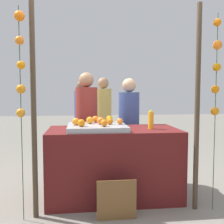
{
  "coord_description": "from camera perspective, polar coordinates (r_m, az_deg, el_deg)",
  "views": [
    {
      "loc": [
        -0.4,
        -3.27,
        1.34
      ],
      "look_at": [
        0.0,
        0.15,
        1.08
      ],
      "focal_mm": 42.57,
      "sensor_mm": 36.0,
      "label": 1
    }
  ],
  "objects": [
    {
      "name": "orange_9",
      "position": [
        3.09,
        -6.6,
        -2.33
      ],
      "size": [
        0.09,
        0.09,
        0.09
      ],
      "primitive_type": "sphere",
      "color": "orange",
      "rests_on": "orange_tray"
    },
    {
      "name": "garland_strand_right",
      "position": [
        3.16,
        21.49,
        8.51
      ],
      "size": [
        0.11,
        0.11,
        2.19
      ],
      "color": "#2D4C23",
      "rests_on": "ground_plane"
    },
    {
      "name": "ground_plane",
      "position": [
        3.56,
        0.29,
        -17.75
      ],
      "size": [
        24.0,
        24.0,
        0.0
      ],
      "primitive_type": "plane",
      "color": "gray"
    },
    {
      "name": "crowd_person_1",
      "position": [
        5.29,
        -1.88,
        -2.01
      ],
      "size": [
        0.33,
        0.33,
        1.62
      ],
      "color": "tan",
      "rests_on": "ground_plane"
    },
    {
      "name": "orange_5",
      "position": [
        3.28,
        1.71,
        -2.02
      ],
      "size": [
        0.08,
        0.08,
        0.08
      ],
      "primitive_type": "sphere",
      "color": "orange",
      "rests_on": "orange_tray"
    },
    {
      "name": "stall_counter",
      "position": [
        3.42,
        0.3,
        -10.92
      ],
      "size": [
        1.62,
        0.81,
        0.88
      ],
      "primitive_type": "cube",
      "color": "#5B1919",
      "rests_on": "ground_plane"
    },
    {
      "name": "canopy_post_right",
      "position": [
        3.11,
        17.83,
        0.74
      ],
      "size": [
        0.06,
        0.06,
        2.31
      ],
      "primitive_type": "cylinder",
      "color": "#473828",
      "rests_on": "ground_plane"
    },
    {
      "name": "juice_bottle",
      "position": [
        3.34,
        8.35,
        -1.74
      ],
      "size": [
        0.07,
        0.07,
        0.23
      ],
      "color": "#FAA520",
      "rests_on": "stall_counter"
    },
    {
      "name": "garland_strand_left",
      "position": [
        2.85,
        -19.11,
        9.86
      ],
      "size": [
        0.11,
        0.11,
        2.19
      ],
      "color": "#2D4C23",
      "rests_on": "ground_plane"
    },
    {
      "name": "orange_8",
      "position": [
        3.48,
        -0.59,
        -1.54
      ],
      "size": [
        0.09,
        0.09,
        0.09
      ],
      "primitive_type": "sphere",
      "color": "orange",
      "rests_on": "orange_tray"
    },
    {
      "name": "orange_4",
      "position": [
        3.28,
        -0.44,
        -2.0
      ],
      "size": [
        0.08,
        0.08,
        0.08
      ],
      "primitive_type": "sphere",
      "color": "orange",
      "rests_on": "orange_tray"
    },
    {
      "name": "orange_0",
      "position": [
        3.42,
        -2.63,
        -1.77
      ],
      "size": [
        0.08,
        0.08,
        0.08
      ],
      "primitive_type": "sphere",
      "color": "orange",
      "rests_on": "orange_tray"
    },
    {
      "name": "canopy_post_left",
      "position": [
        2.88,
        -16.47,
        0.5
      ],
      "size": [
        0.06,
        0.06,
        2.31
      ],
      "primitive_type": "cylinder",
      "color": "#473828",
      "rests_on": "ground_plane"
    },
    {
      "name": "orange_2",
      "position": [
        3.28,
        -2.44,
        -1.89
      ],
      "size": [
        0.09,
        0.09,
        0.09
      ],
      "primitive_type": "sphere",
      "color": "orange",
      "rests_on": "orange_tray"
    },
    {
      "name": "orange_3",
      "position": [
        3.49,
        -3.57,
        -1.54
      ],
      "size": [
        0.09,
        0.09,
        0.09
      ],
      "primitive_type": "sphere",
      "color": "orange",
      "rests_on": "orange_tray"
    },
    {
      "name": "chalkboard_sign",
      "position": [
        2.92,
        1.0,
        -18.46
      ],
      "size": [
        0.42,
        0.03,
        0.44
      ],
      "color": "brown",
      "rests_on": "ground_plane"
    },
    {
      "name": "orange_7",
      "position": [
        3.37,
        -4.8,
        -1.77
      ],
      "size": [
        0.09,
        0.09,
        0.09
      ],
      "primitive_type": "sphere",
      "color": "orange",
      "rests_on": "orange_tray"
    },
    {
      "name": "crowd_person_0",
      "position": [
        5.6,
        -6.47,
        -1.91
      ],
      "size": [
        0.32,
        0.32,
        1.57
      ],
      "color": "#384C8C",
      "rests_on": "ground_plane"
    },
    {
      "name": "orange_1",
      "position": [
        3.08,
        -1.72,
        -2.38
      ],
      "size": [
        0.08,
        0.08,
        0.08
      ],
      "primitive_type": "sphere",
      "color": "orange",
      "rests_on": "orange_tray"
    },
    {
      "name": "vendor_left",
      "position": [
        3.98,
        -5.46,
        -4.09
      ],
      "size": [
        0.33,
        0.33,
        1.62
      ],
      "color": "maroon",
      "rests_on": "ground_plane"
    },
    {
      "name": "vendor_right",
      "position": [
        4.0,
        3.64,
        -4.59
      ],
      "size": [
        0.31,
        0.31,
        1.54
      ],
      "color": "#384C8C",
      "rests_on": "ground_plane"
    },
    {
      "name": "orange_tray",
      "position": [
        3.26,
        -3.24,
        -3.26
      ],
      "size": [
        0.71,
        0.67,
        0.06
      ],
      "primitive_type": "cube",
      "color": "#9EA0A5",
      "rests_on": "stall_counter"
    },
    {
      "name": "orange_6",
      "position": [
        3.23,
        -7.76,
        -2.05
      ],
      "size": [
        0.09,
        0.09,
        0.09
      ],
      "primitive_type": "sphere",
      "color": "orange",
      "rests_on": "orange_tray"
    }
  ]
}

